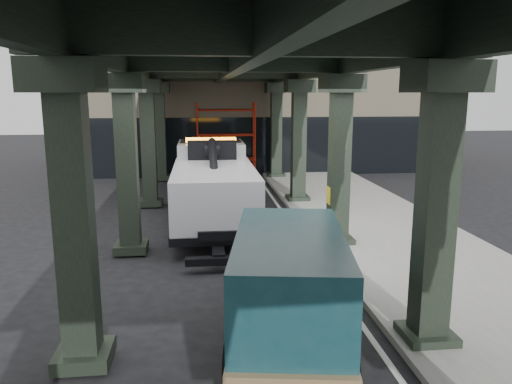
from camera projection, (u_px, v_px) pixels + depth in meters
ground at (258, 273)px, 12.66m from camera, size 90.00×90.00×0.00m
sidewalk at (398, 241)px, 15.09m from camera, size 5.00×40.00×0.15m
lane_stripe at (307, 247)px, 14.79m from camera, size 0.12×38.00×0.01m
viaduct at (235, 56)px, 13.49m from camera, size 7.40×32.00×6.40m
building at (253, 101)px, 31.58m from camera, size 22.00×10.00×8.00m
scaffolding at (226, 138)px, 26.51m from camera, size 3.08×0.88×4.00m
tow_truck at (213, 181)px, 17.52m from camera, size 2.77×9.03×2.95m
towed_van at (289, 281)px, 9.12m from camera, size 2.73×5.36×2.08m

